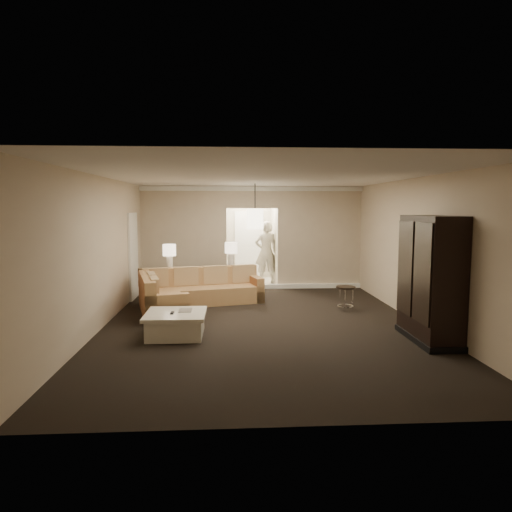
{
  "coord_description": "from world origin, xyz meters",
  "views": [
    {
      "loc": [
        -0.65,
        -8.41,
        2.23
      ],
      "look_at": [
        -0.07,
        1.2,
        1.2
      ],
      "focal_mm": 32.0,
      "sensor_mm": 36.0,
      "label": 1
    }
  ],
  "objects": [
    {
      "name": "pendant_light",
      "position": [
        0.0,
        2.7,
        1.95
      ],
      "size": [
        0.38,
        0.38,
        1.09
      ],
      "color": "black",
      "rests_on": "ceiling"
    },
    {
      "name": "table_lamp_right",
      "position": [
        -0.59,
        2.91,
        1.17
      ],
      "size": [
        0.31,
        0.31,
        0.59
      ],
      "color": "white",
      "rests_on": "console_table"
    },
    {
      "name": "coffee_table",
      "position": [
        -1.57,
        -0.59,
        0.21
      ],
      "size": [
        1.04,
        1.04,
        0.43
      ],
      "rotation": [
        0.0,
        0.0,
        -0.01
      ],
      "color": "white",
      "rests_on": "ground"
    },
    {
      "name": "table_lamp_left",
      "position": [
        -2.05,
        2.4,
        1.17
      ],
      "size": [
        0.31,
        0.31,
        0.59
      ],
      "color": "white",
      "rests_on": "console_table"
    },
    {
      "name": "wall_back",
      "position": [
        0.0,
        4.0,
        1.4
      ],
      "size": [
        6.0,
        0.04,
        2.8
      ],
      "primitive_type": "cube",
      "color": "beige",
      "rests_on": "ground"
    },
    {
      "name": "crown_molding",
      "position": [
        0.0,
        3.95,
        2.73
      ],
      "size": [
        6.0,
        0.1,
        0.12
      ],
      "primitive_type": "cube",
      "color": "white",
      "rests_on": "wall_back"
    },
    {
      "name": "wall_left",
      "position": [
        -3.0,
        0.0,
        1.4
      ],
      "size": [
        0.04,
        8.0,
        2.8
      ],
      "primitive_type": "cube",
      "color": "beige",
      "rests_on": "ground"
    },
    {
      "name": "ground",
      "position": [
        0.0,
        0.0,
        0.0
      ],
      "size": [
        8.0,
        8.0,
        0.0
      ],
      "primitive_type": "plane",
      "color": "black",
      "rests_on": "ground"
    },
    {
      "name": "sectional_sofa",
      "position": [
        -1.53,
        1.71,
        0.34
      ],
      "size": [
        2.95,
        2.76,
        0.84
      ],
      "rotation": [
        0.0,
        0.0,
        0.24
      ],
      "color": "brown",
      "rests_on": "ground"
    },
    {
      "name": "person",
      "position": [
        0.45,
        4.83,
        1.02
      ],
      "size": [
        0.77,
        0.54,
        2.03
      ],
      "primitive_type": "imported",
      "rotation": [
        0.0,
        0.0,
        3.21
      ],
      "color": "beige",
      "rests_on": "ground"
    },
    {
      "name": "baseboard",
      "position": [
        0.0,
        3.95,
        0.06
      ],
      "size": [
        6.0,
        0.1,
        0.12
      ],
      "primitive_type": "cube",
      "color": "white",
      "rests_on": "ground"
    },
    {
      "name": "console_table",
      "position": [
        -1.32,
        2.65,
        0.46
      ],
      "size": [
        2.04,
        1.09,
        0.77
      ],
      "rotation": [
        0.0,
        0.0,
        0.34
      ],
      "color": "black",
      "rests_on": "ground"
    },
    {
      "name": "ceiling",
      "position": [
        0.0,
        0.0,
        2.8
      ],
      "size": [
        6.0,
        8.0,
        0.02
      ],
      "primitive_type": "cube",
      "color": "silver",
      "rests_on": "wall_back"
    },
    {
      "name": "wall_right",
      "position": [
        3.0,
        0.0,
        1.4
      ],
      "size": [
        0.04,
        8.0,
        2.8
      ],
      "primitive_type": "cube",
      "color": "beige",
      "rests_on": "ground"
    },
    {
      "name": "side_door",
      "position": [
        -2.97,
        2.8,
        1.05
      ],
      "size": [
        0.05,
        0.9,
        2.1
      ],
      "primitive_type": "cube",
      "color": "white",
      "rests_on": "ground"
    },
    {
      "name": "drink_table",
      "position": [
        1.88,
        1.2,
        0.37
      ],
      "size": [
        0.42,
        0.42,
        0.52
      ],
      "rotation": [
        0.0,
        0.0,
        0.16
      ],
      "color": "black",
      "rests_on": "ground"
    },
    {
      "name": "armoire",
      "position": [
        2.69,
        -1.12,
        1.0
      ],
      "size": [
        0.62,
        1.46,
        2.09
      ],
      "color": "black",
      "rests_on": "ground"
    },
    {
      "name": "foyer",
      "position": [
        0.0,
        5.34,
        1.3
      ],
      "size": [
        1.44,
        2.02,
        2.8
      ],
      "color": "white",
      "rests_on": "ground"
    },
    {
      "name": "wall_front",
      "position": [
        0.0,
        -4.0,
        1.4
      ],
      "size": [
        6.0,
        0.04,
        2.8
      ],
      "primitive_type": "cube",
      "color": "beige",
      "rests_on": "ground"
    }
  ]
}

